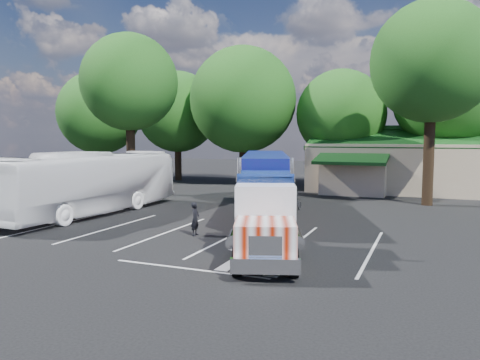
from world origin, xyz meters
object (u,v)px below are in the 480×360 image
at_px(semi_truck, 265,184).
at_px(woman, 195,219).
at_px(bicycle, 297,204).
at_px(tour_bus, 90,183).
at_px(silver_sedan, 413,186).

bearing_deg(semi_truck, woman, -139.03).
bearing_deg(bicycle, tour_bus, -150.47).
height_order(semi_truck, tour_bus, semi_truck).
height_order(semi_truck, silver_sedan, semi_truck).
relative_size(semi_truck, tour_bus, 1.34).
relative_size(tour_bus, silver_sedan, 3.08).
bearing_deg(woman, silver_sedan, -28.42).
height_order(woman, bicycle, woman).
distance_m(tour_bus, silver_sedan, 24.36).
bearing_deg(semi_truck, tour_bus, 164.63).
bearing_deg(bicycle, woman, -103.62).
distance_m(semi_truck, bicycle, 5.23).
xyz_separation_m(woman, silver_sedan, (8.81, 20.00, -0.07)).
bearing_deg(tour_bus, semi_truck, 6.12).
bearing_deg(tour_bus, silver_sedan, 46.43).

